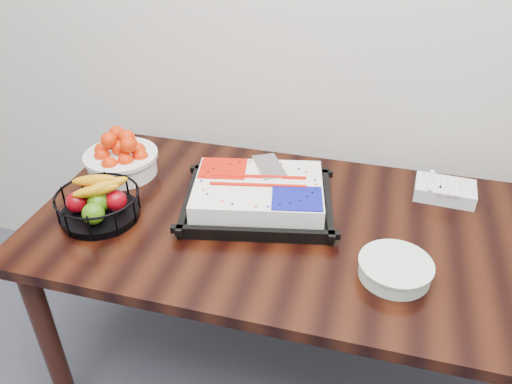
% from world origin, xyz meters
% --- Properties ---
extents(table, '(1.80, 0.90, 0.75)m').
position_xyz_m(table, '(0.00, 2.00, 0.66)').
color(table, black).
rests_on(table, ground).
extents(cake_tray, '(0.56, 0.48, 0.10)m').
position_xyz_m(cake_tray, '(-0.18, 2.06, 0.80)').
color(cake_tray, black).
rests_on(cake_tray, table).
extents(tangerine_bowl, '(0.27, 0.27, 0.17)m').
position_xyz_m(tangerine_bowl, '(-0.73, 2.14, 0.82)').
color(tangerine_bowl, white).
rests_on(tangerine_bowl, table).
extents(fruit_basket, '(0.27, 0.27, 0.15)m').
position_xyz_m(fruit_basket, '(-0.67, 1.86, 0.81)').
color(fruit_basket, black).
rests_on(fruit_basket, table).
extents(plate_stack, '(0.21, 0.21, 0.05)m').
position_xyz_m(plate_stack, '(0.29, 1.82, 0.78)').
color(plate_stack, white).
rests_on(plate_stack, table).
extents(fork_bag, '(0.21, 0.14, 0.06)m').
position_xyz_m(fork_bag, '(0.44, 2.29, 0.78)').
color(fork_bag, silver).
rests_on(fork_bag, table).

